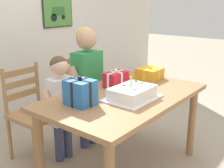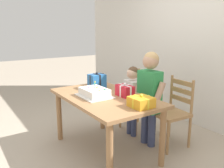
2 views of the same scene
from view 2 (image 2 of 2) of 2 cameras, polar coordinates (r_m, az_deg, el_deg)
name	(u,v)px [view 2 (image 2 of 2)]	position (r m, az deg, el deg)	size (l,w,h in m)	color
ground_plane	(105,151)	(3.23, -1.60, -15.64)	(20.00, 20.00, 0.00)	tan
back_wall	(199,45)	(4.05, 20.00, 8.73)	(6.40, 0.11, 2.60)	silver
dining_table	(105,104)	(2.98, -1.67, -4.72)	(1.46, 0.87, 0.74)	#9E7047
birthday_cake	(94,93)	(2.93, -4.20, -2.07)	(0.44, 0.34, 0.19)	white
gift_box_red_large	(141,102)	(2.55, 6.96, -4.27)	(0.23, 0.23, 0.14)	gold
gift_box_beside_cake	(125,91)	(2.93, 3.08, -1.61)	(0.24, 0.14, 0.17)	red
gift_box_corner_small	(97,81)	(3.32, -3.62, 0.67)	(0.18, 0.22, 0.23)	#286BB7
chair_left	(139,100)	(3.77, 6.57, -3.74)	(0.43, 0.43, 0.92)	#A87A4C
chair_right	(172,112)	(3.31, 14.15, -6.47)	(0.45, 0.45, 0.92)	#A87A4C
child_older	(150,90)	(3.16, 8.94, -1.38)	(0.46, 0.26, 1.27)	#38426B
child_younger	(132,94)	(3.47, 4.81, -2.47)	(0.38, 0.22, 1.03)	#38426B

